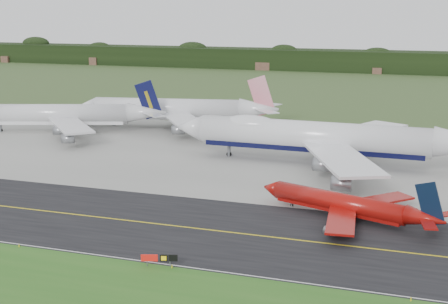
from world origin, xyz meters
The scene contains 14 objects.
ground centered at (0.00, 0.00, 0.00)m, with size 600.00×600.00×0.00m, color #375527.
taxiway centered at (0.00, -4.00, 0.01)m, with size 400.00×32.00×0.02m, color black.
apron centered at (0.00, 51.00, 0.01)m, with size 400.00×78.00×0.01m, color gray.
taxiway_centreline centered at (0.00, -4.00, 0.03)m, with size 400.00×0.40×0.00m, color gold.
taxiway_edge_line centered at (0.00, -19.50, 0.03)m, with size 400.00×0.25×0.00m, color silver.
horizon_treeline centered at (0.00, 273.76, 5.47)m, with size 700.00×25.00×12.00m.
jet_ba_747 centered at (9.34, 46.86, 6.52)m, with size 76.01×63.10×19.15m.
jet_red_737 centered at (20.03, 8.81, 2.61)m, with size 33.89×26.84×9.43m.
jet_navy_gold centered at (-70.10, 62.49, 5.14)m, with size 59.24×50.28×15.64m.
jet_star_tail centered at (-41.16, 79.50, 5.55)m, with size 62.90×51.96×16.64m.
taxiway_sign centered at (-3.08, -20.40, 1.24)m, with size 5.08×1.79×1.76m.
edge_marker_left centered at (-26.77, -20.50, 0.25)m, with size 0.16×0.16×0.50m, color yellow.
edge_marker_center centered at (-1.04, -20.50, 0.25)m, with size 0.16×0.16×0.50m, color yellow.
edge_marker_right centered at (31.77, -20.50, 0.25)m, with size 0.16×0.16×0.50m, color yellow.
Camera 1 is at (31.92, -97.00, 36.30)m, focal length 50.00 mm.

